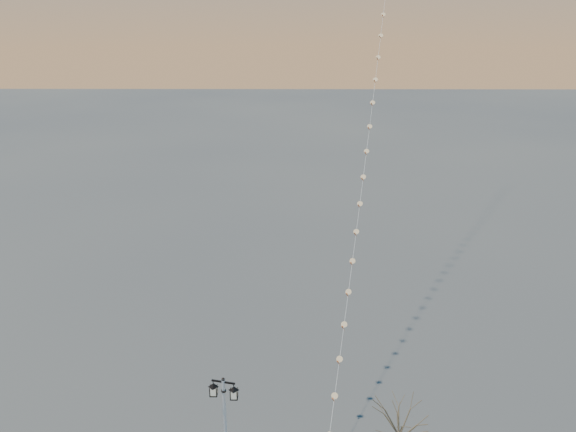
{
  "coord_description": "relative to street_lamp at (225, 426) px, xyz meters",
  "views": [
    {
      "loc": [
        0.12,
        -20.06,
        20.75
      ],
      "look_at": [
        -0.11,
        8.06,
        10.79
      ],
      "focal_mm": 35.62,
      "sensor_mm": 36.0,
      "label": 1
    }
  ],
  "objects": [
    {
      "name": "street_lamp",
      "position": [
        0.0,
        0.0,
        0.0
      ],
      "size": [
        1.43,
        0.73,
        5.74
      ],
      "rotation": [
        0.0,
        0.0,
        -0.24
      ],
      "color": "black",
      "rests_on": "ground"
    },
    {
      "name": "bare_tree",
      "position": [
        8.14,
        1.08,
        -0.69
      ],
      "size": [
        2.16,
        2.16,
        3.58
      ],
      "rotation": [
        0.0,
        0.0,
        -0.23
      ],
      "color": "brown",
      "rests_on": "ground"
    }
  ]
}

